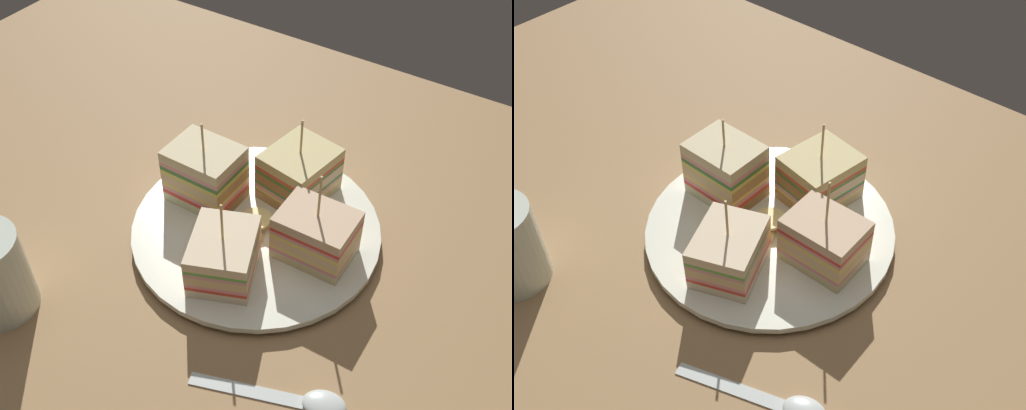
% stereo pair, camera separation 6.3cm
% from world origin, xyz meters
% --- Properties ---
extents(ground_plane, '(1.19, 0.76, 0.02)m').
position_xyz_m(ground_plane, '(0.00, 0.00, -0.01)').
color(ground_plane, '#9C764C').
extents(plate, '(0.26, 0.26, 0.01)m').
position_xyz_m(plate, '(0.00, 0.00, 0.01)').
color(plate, white).
rests_on(plate, ground_plane).
extents(sandwich_wedge_0, '(0.07, 0.06, 0.10)m').
position_xyz_m(sandwich_wedge_0, '(0.07, -0.01, 0.05)').
color(sandwich_wedge_0, beige).
rests_on(sandwich_wedge_0, plate).
extents(sandwich_wedge_1, '(0.08, 0.09, 0.09)m').
position_xyz_m(sandwich_wedge_1, '(-0.01, 0.07, 0.04)').
color(sandwich_wedge_1, beige).
rests_on(sandwich_wedge_1, plate).
extents(sandwich_wedge_2, '(0.08, 0.06, 0.10)m').
position_xyz_m(sandwich_wedge_2, '(-0.07, 0.00, 0.04)').
color(sandwich_wedge_2, beige).
rests_on(sandwich_wedge_2, plate).
extents(sandwich_wedge_3, '(0.07, 0.08, 0.10)m').
position_xyz_m(sandwich_wedge_3, '(-0.01, -0.07, 0.04)').
color(sandwich_wedge_3, '#D6BF8A').
rests_on(sandwich_wedge_3, plate).
extents(chip_pile, '(0.06, 0.07, 0.01)m').
position_xyz_m(chip_pile, '(0.00, 0.01, 0.02)').
color(chip_pile, '#E2B669').
rests_on(chip_pile, plate).
extents(spoon, '(0.13, 0.06, 0.01)m').
position_xyz_m(spoon, '(-0.14, 0.14, 0.00)').
color(spoon, silver).
rests_on(spoon, ground_plane).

